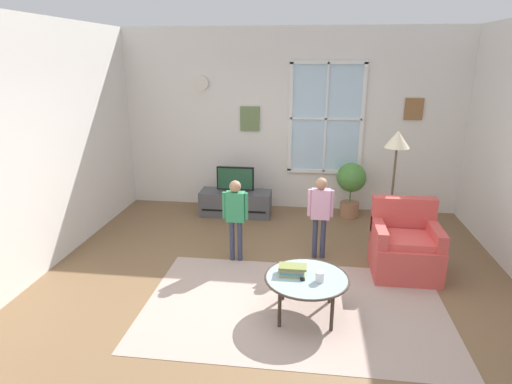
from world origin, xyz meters
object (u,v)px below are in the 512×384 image
object	(u,v)px
person_green_shirt	(235,211)
television	(235,179)
coffee_table	(307,279)
person_pink_shirt	(320,209)
cup	(320,277)
floor_lamp	(396,151)
potted_plant_by_window	(351,183)
armchair	(405,247)
tv_stand	(236,203)
book_stack	(293,270)
remote_near_books	(301,277)

from	to	relation	value
person_green_shirt	television	bearing A→B (deg)	100.06
coffee_table	person_pink_shirt	distance (m)	1.35
cup	floor_lamp	xyz separation A→B (m)	(0.97, 1.86, 0.87)
potted_plant_by_window	armchair	bearing A→B (deg)	-74.87
tv_stand	potted_plant_by_window	distance (m)	1.89
cup	television	bearing A→B (deg)	115.26
person_green_shirt	floor_lamp	world-z (taller)	floor_lamp
floor_lamp	potted_plant_by_window	bearing A→B (deg)	111.35
person_pink_shirt	person_green_shirt	world-z (taller)	person_pink_shirt
book_stack	person_green_shirt	distance (m)	1.32
coffee_table	remote_near_books	bearing A→B (deg)	-166.89
person_green_shirt	floor_lamp	distance (m)	2.22
tv_stand	floor_lamp	world-z (taller)	floor_lamp
armchair	potted_plant_by_window	distance (m)	1.93
remote_near_books	tv_stand	bearing A→B (deg)	112.57
cup	potted_plant_by_window	world-z (taller)	potted_plant_by_window
armchair	television	bearing A→B (deg)	144.55
book_stack	potted_plant_by_window	xyz separation A→B (m)	(0.80, 2.86, 0.10)
armchair	coffee_table	distance (m)	1.57
tv_stand	armchair	xyz separation A→B (m)	(2.35, -1.68, 0.12)
coffee_table	floor_lamp	size ratio (longest dim) A/B	0.53
coffee_table	cup	xyz separation A→B (m)	(0.12, -0.06, 0.07)
book_stack	remote_near_books	world-z (taller)	book_stack
television	cup	size ratio (longest dim) A/B	5.93
tv_stand	armchair	distance (m)	2.89
cup	person_pink_shirt	xyz separation A→B (m)	(0.02, 1.38, 0.21)
armchair	book_stack	distance (m)	1.65
television	book_stack	bearing A→B (deg)	-68.60
armchair	remote_near_books	world-z (taller)	armchair
remote_near_books	potted_plant_by_window	distance (m)	3.01
coffee_table	potted_plant_by_window	xyz separation A→B (m)	(0.65, 2.91, 0.17)
book_stack	potted_plant_by_window	distance (m)	2.97
television	floor_lamp	size ratio (longest dim) A/B	0.38
cup	remote_near_books	bearing A→B (deg)	164.37
coffee_table	potted_plant_by_window	distance (m)	2.99
remote_near_books	person_pink_shirt	size ratio (longest dim) A/B	0.13
coffee_table	cup	bearing A→B (deg)	-26.57
floor_lamp	coffee_table	bearing A→B (deg)	-121.23
book_stack	cup	bearing A→B (deg)	-22.69
coffee_table	book_stack	xyz separation A→B (m)	(-0.14, 0.05, 0.07)
coffee_table	potted_plant_by_window	bearing A→B (deg)	77.33
remote_near_books	person_green_shirt	bearing A→B (deg)	127.35
potted_plant_by_window	floor_lamp	size ratio (longest dim) A/B	0.56
cup	person_pink_shirt	bearing A→B (deg)	89.33
coffee_table	person_pink_shirt	bearing A→B (deg)	83.96
armchair	book_stack	bearing A→B (deg)	-142.01
coffee_table	cup	size ratio (longest dim) A/B	8.33
television	remote_near_books	world-z (taller)	television
remote_near_books	person_pink_shirt	bearing A→B (deg)	81.77
book_stack	floor_lamp	world-z (taller)	floor_lamp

